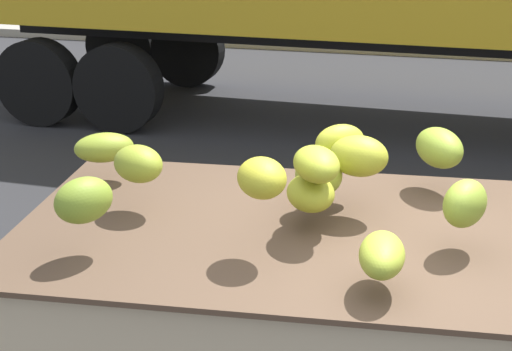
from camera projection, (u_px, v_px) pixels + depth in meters
name	position (u px, v px, depth m)	size (l,w,h in m)	color
curb_strip	(438.00, 49.00, 13.67)	(80.00, 0.80, 0.16)	gray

